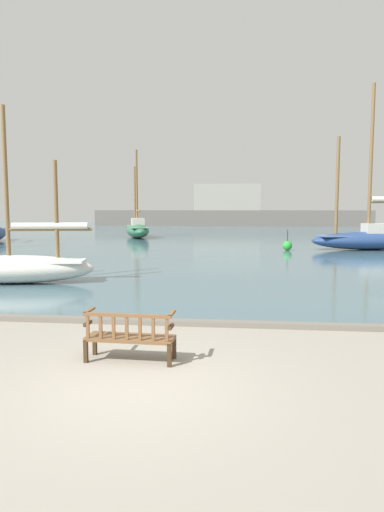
% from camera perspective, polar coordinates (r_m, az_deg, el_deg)
% --- Properties ---
extents(ground_plane, '(160.00, 160.00, 0.00)m').
position_cam_1_polar(ground_plane, '(7.39, -7.32, -16.02)').
color(ground_plane, gray).
extents(harbor_water, '(100.00, 80.00, 0.08)m').
position_cam_1_polar(harbor_water, '(50.76, 4.35, 2.93)').
color(harbor_water, '#476670').
rests_on(harbor_water, ground).
extents(quay_edge_kerb, '(40.00, 0.30, 0.12)m').
position_cam_1_polar(quay_edge_kerb, '(10.97, -2.59, -8.27)').
color(quay_edge_kerb, slate).
rests_on(quay_edge_kerb, ground).
extents(park_bench, '(1.62, 0.59, 0.92)m').
position_cam_1_polar(park_bench, '(8.43, -7.79, -9.86)').
color(park_bench, '#3D2A19').
rests_on(park_bench, ground).
extents(sailboat_distant_harbor, '(4.05, 8.18, 7.91)m').
position_cam_1_polar(sailboat_distant_harbor, '(42.01, -6.85, 3.39)').
color(sailboat_distant_harbor, '#2D6647').
rests_on(sailboat_distant_harbor, harbor_water).
extents(sailboat_centre_channel, '(7.96, 3.29, 10.46)m').
position_cam_1_polar(sailboat_centre_channel, '(31.68, 21.50, 2.25)').
color(sailboat_centre_channel, navy).
rests_on(sailboat_centre_channel, harbor_water).
extents(sailboat_far_port, '(6.65, 2.53, 6.23)m').
position_cam_1_polar(sailboat_far_port, '(17.53, -21.37, -1.13)').
color(sailboat_far_port, silver).
rests_on(sailboat_far_port, harbor_water).
extents(channel_buoy, '(0.61, 0.61, 1.31)m').
position_cam_1_polar(channel_buoy, '(29.53, 11.83, 1.28)').
color(channel_buoy, green).
rests_on(channel_buoy, harbor_water).
extents(far_breakwater, '(41.27, 2.40, 6.33)m').
position_cam_1_polar(far_breakwater, '(68.83, 4.75, 5.35)').
color(far_breakwater, '#66605B').
rests_on(far_breakwater, ground).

